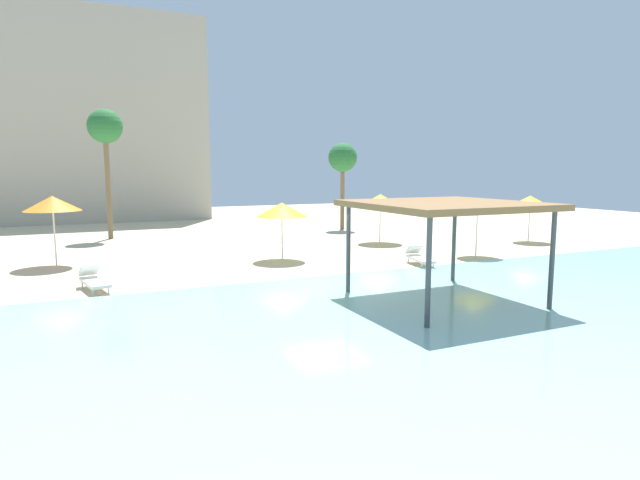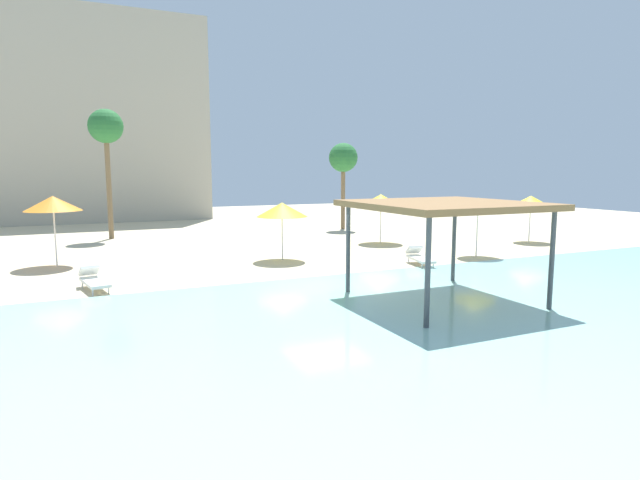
{
  "view_description": "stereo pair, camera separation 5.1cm",
  "coord_description": "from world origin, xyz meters",
  "px_view_note": "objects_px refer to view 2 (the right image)",
  "views": [
    {
      "loc": [
        -7.36,
        -15.48,
        3.88
      ],
      "look_at": [
        0.7,
        2.0,
        1.3
      ],
      "focal_mm": 29.1,
      "sensor_mm": 36.0,
      "label": 1
    },
    {
      "loc": [
        -7.31,
        -15.5,
        3.88
      ],
      "look_at": [
        0.7,
        2.0,
        1.3
      ],
      "focal_mm": 29.1,
      "sensor_mm": 36.0,
      "label": 2
    }
  ],
  "objects_px": {
    "beach_umbrella_yellow_3": "(531,201)",
    "beach_umbrella_yellow_4": "(381,200)",
    "lounge_chair_0": "(419,257)",
    "lounge_chair_3": "(94,280)",
    "beach_umbrella_orange_1": "(53,203)",
    "palm_tree_0": "(343,159)",
    "shade_pavilion": "(445,207)",
    "palm_tree_1": "(106,130)",
    "beach_umbrella_yellow_5": "(282,210)",
    "beach_umbrella_yellow_2": "(478,204)"
  },
  "relations": [
    {
      "from": "beach_umbrella_yellow_4",
      "to": "lounge_chair_0",
      "type": "bearing_deg",
      "value": -107.18
    },
    {
      "from": "lounge_chair_3",
      "to": "palm_tree_0",
      "type": "xyz_separation_m",
      "value": [
        15.59,
        12.49,
        4.28
      ]
    },
    {
      "from": "palm_tree_1",
      "to": "beach_umbrella_yellow_2",
      "type": "bearing_deg",
      "value": -42.43
    },
    {
      "from": "shade_pavilion",
      "to": "beach_umbrella_yellow_3",
      "type": "relative_size",
      "value": 1.93
    },
    {
      "from": "lounge_chair_3",
      "to": "palm_tree_0",
      "type": "bearing_deg",
      "value": 117.11
    },
    {
      "from": "shade_pavilion",
      "to": "beach_umbrella_yellow_4",
      "type": "xyz_separation_m",
      "value": [
        4.9,
        11.64,
        -0.51
      ]
    },
    {
      "from": "shade_pavilion",
      "to": "beach_umbrella_orange_1",
      "type": "bearing_deg",
      "value": 133.64
    },
    {
      "from": "shade_pavilion",
      "to": "beach_umbrella_yellow_3",
      "type": "height_order",
      "value": "shade_pavilion"
    },
    {
      "from": "palm_tree_0",
      "to": "lounge_chair_3",
      "type": "bearing_deg",
      "value": -141.28
    },
    {
      "from": "beach_umbrella_yellow_3",
      "to": "beach_umbrella_yellow_2",
      "type": "bearing_deg",
      "value": -156.46
    },
    {
      "from": "palm_tree_1",
      "to": "beach_umbrella_yellow_3",
      "type": "bearing_deg",
      "value": -27.76
    },
    {
      "from": "lounge_chair_0",
      "to": "beach_umbrella_yellow_4",
      "type": "bearing_deg",
      "value": 175.68
    },
    {
      "from": "beach_umbrella_yellow_3",
      "to": "lounge_chair_3",
      "type": "height_order",
      "value": "beach_umbrella_yellow_3"
    },
    {
      "from": "lounge_chair_3",
      "to": "beach_umbrella_orange_1",
      "type": "bearing_deg",
      "value": -177.93
    },
    {
      "from": "shade_pavilion",
      "to": "beach_umbrella_yellow_2",
      "type": "xyz_separation_m",
      "value": [
        6.59,
        6.02,
        -0.41
      ]
    },
    {
      "from": "palm_tree_0",
      "to": "beach_umbrella_orange_1",
      "type": "bearing_deg",
      "value": -156.82
    },
    {
      "from": "shade_pavilion",
      "to": "palm_tree_1",
      "type": "relative_size",
      "value": 0.67
    },
    {
      "from": "beach_umbrella_yellow_3",
      "to": "lounge_chair_3",
      "type": "relative_size",
      "value": 1.28
    },
    {
      "from": "beach_umbrella_orange_1",
      "to": "beach_umbrella_yellow_4",
      "type": "distance_m",
      "value": 15.65
    },
    {
      "from": "beach_umbrella_yellow_4",
      "to": "lounge_chair_0",
      "type": "xyz_separation_m",
      "value": [
        -1.96,
        -6.33,
        -1.97
      ]
    },
    {
      "from": "lounge_chair_0",
      "to": "palm_tree_1",
      "type": "distance_m",
      "value": 19.03
    },
    {
      "from": "shade_pavilion",
      "to": "palm_tree_0",
      "type": "distance_m",
      "value": 19.56
    },
    {
      "from": "palm_tree_1",
      "to": "beach_umbrella_yellow_4",
      "type": "bearing_deg",
      "value": -31.12
    },
    {
      "from": "palm_tree_0",
      "to": "palm_tree_1",
      "type": "height_order",
      "value": "palm_tree_1"
    },
    {
      "from": "beach_umbrella_yellow_2",
      "to": "lounge_chair_0",
      "type": "relative_size",
      "value": 1.35
    },
    {
      "from": "beach_umbrella_orange_1",
      "to": "palm_tree_0",
      "type": "height_order",
      "value": "palm_tree_0"
    },
    {
      "from": "beach_umbrella_yellow_3",
      "to": "beach_umbrella_yellow_4",
      "type": "bearing_deg",
      "value": 158.51
    },
    {
      "from": "beach_umbrella_yellow_3",
      "to": "palm_tree_1",
      "type": "relative_size",
      "value": 0.35
    },
    {
      "from": "shade_pavilion",
      "to": "beach_umbrella_yellow_2",
      "type": "relative_size",
      "value": 1.82
    },
    {
      "from": "palm_tree_1",
      "to": "beach_umbrella_yellow_5",
      "type": "bearing_deg",
      "value": -59.3
    },
    {
      "from": "beach_umbrella_yellow_4",
      "to": "palm_tree_0",
      "type": "relative_size",
      "value": 0.46
    },
    {
      "from": "lounge_chair_0",
      "to": "palm_tree_0",
      "type": "height_order",
      "value": "palm_tree_0"
    },
    {
      "from": "beach_umbrella_yellow_2",
      "to": "shade_pavilion",
      "type": "bearing_deg",
      "value": -137.59
    },
    {
      "from": "shade_pavilion",
      "to": "lounge_chair_0",
      "type": "distance_m",
      "value": 6.56
    },
    {
      "from": "lounge_chair_0",
      "to": "beach_umbrella_yellow_2",
      "type": "bearing_deg",
      "value": 113.88
    },
    {
      "from": "beach_umbrella_yellow_3",
      "to": "beach_umbrella_yellow_4",
      "type": "distance_m",
      "value": 8.24
    },
    {
      "from": "beach_umbrella_orange_1",
      "to": "beach_umbrella_yellow_5",
      "type": "xyz_separation_m",
      "value": [
        8.92,
        -2.51,
        -0.36
      ]
    },
    {
      "from": "shade_pavilion",
      "to": "palm_tree_1",
      "type": "xyz_separation_m",
      "value": [
        -8.24,
        19.58,
        3.32
      ]
    },
    {
      "from": "beach_umbrella_orange_1",
      "to": "lounge_chair_3",
      "type": "distance_m",
      "value": 5.87
    },
    {
      "from": "beach_umbrella_yellow_3",
      "to": "beach_umbrella_orange_1",
      "type": "bearing_deg",
      "value": 173.54
    },
    {
      "from": "beach_umbrella_yellow_5",
      "to": "lounge_chair_3",
      "type": "relative_size",
      "value": 1.27
    },
    {
      "from": "beach_umbrella_orange_1",
      "to": "beach_umbrella_yellow_3",
      "type": "relative_size",
      "value": 1.14
    },
    {
      "from": "beach_umbrella_orange_1",
      "to": "lounge_chair_3",
      "type": "relative_size",
      "value": 1.45
    },
    {
      "from": "shade_pavilion",
      "to": "beach_umbrella_orange_1",
      "type": "distance_m",
      "value": 15.57
    },
    {
      "from": "beach_umbrella_yellow_3",
      "to": "palm_tree_1",
      "type": "xyz_separation_m",
      "value": [
        -20.81,
        10.95,
        3.89
      ]
    },
    {
      "from": "lounge_chair_0",
      "to": "palm_tree_0",
      "type": "relative_size",
      "value": 0.35
    },
    {
      "from": "beach_umbrella_yellow_4",
      "to": "lounge_chair_3",
      "type": "distance_m",
      "value": 15.55
    },
    {
      "from": "lounge_chair_0",
      "to": "beach_umbrella_yellow_5",
      "type": "bearing_deg",
      "value": -113.06
    },
    {
      "from": "beach_umbrella_orange_1",
      "to": "beach_umbrella_yellow_3",
      "type": "distance_m",
      "value": 23.46
    },
    {
      "from": "beach_umbrella_orange_1",
      "to": "palm_tree_1",
      "type": "height_order",
      "value": "palm_tree_1"
    }
  ]
}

